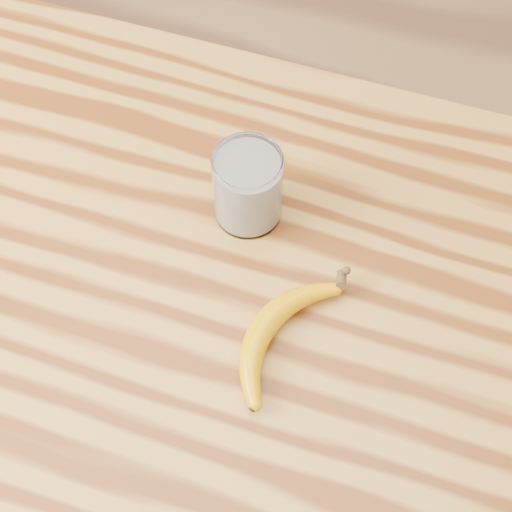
% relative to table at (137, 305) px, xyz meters
% --- Properties ---
extents(table, '(1.20, 0.80, 0.90)m').
position_rel_table_xyz_m(table, '(0.00, 0.00, 0.00)').
color(table, '#A8752C').
rests_on(table, ground).
extents(smoothie_glass, '(0.09, 0.09, 0.11)m').
position_rel_table_xyz_m(smoothie_glass, '(0.13, 0.12, 0.18)').
color(smoothie_glass, white).
rests_on(smoothie_glass, table).
extents(banana, '(0.16, 0.28, 0.03)m').
position_rel_table_xyz_m(banana, '(0.20, -0.04, 0.15)').
color(banana, '#CA8E00').
rests_on(banana, table).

